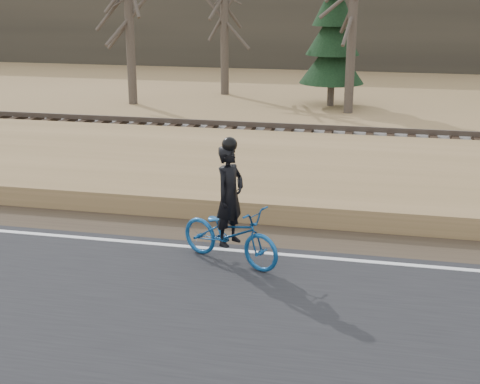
# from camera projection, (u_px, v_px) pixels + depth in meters

# --- Properties ---
(embankment) EXTENTS (120.00, 5.00, 0.44)m
(embankment) POSITION_uv_depth(u_px,v_px,m) (471.00, 194.00, 15.00)
(embankment) COLOR #9C794F
(embankment) RESTS_ON ground
(ballast) EXTENTS (120.00, 3.00, 0.45)m
(ballast) POSITION_uv_depth(u_px,v_px,m) (456.00, 154.00, 18.54)
(ballast) COLOR slate
(ballast) RESTS_ON ground
(railroad) EXTENTS (120.00, 2.40, 0.29)m
(railroad) POSITION_uv_depth(u_px,v_px,m) (457.00, 143.00, 18.45)
(railroad) COLOR black
(railroad) RESTS_ON ballast
(treeline_backdrop) EXTENTS (120.00, 4.00, 6.00)m
(treeline_backdrop) POSITION_uv_depth(u_px,v_px,m) (427.00, 16.00, 38.24)
(treeline_backdrop) COLOR #383328
(treeline_backdrop) RESTS_ON ground
(cyclist) EXTENTS (2.13, 1.45, 2.25)m
(cyclist) POSITION_uv_depth(u_px,v_px,m) (230.00, 224.00, 11.54)
(cyclist) COLOR navy
(cyclist) RESTS_ON road
(bare_tree_far_left) EXTENTS (0.36, 0.36, 7.38)m
(bare_tree_far_left) POSITION_uv_depth(u_px,v_px,m) (129.00, 12.00, 26.60)
(bare_tree_far_left) COLOR #4F4439
(bare_tree_far_left) RESTS_ON ground
(bare_tree_left) EXTENTS (0.36, 0.36, 6.83)m
(bare_tree_left) POSITION_uv_depth(u_px,v_px,m) (224.00, 16.00, 29.10)
(bare_tree_left) COLOR #4F4439
(bare_tree_left) RESTS_ON ground
(bare_tree_near_left) EXTENTS (0.36, 0.36, 6.36)m
(bare_tree_near_left) POSITION_uv_depth(u_px,v_px,m) (352.00, 28.00, 24.81)
(bare_tree_near_left) COLOR #4F4439
(bare_tree_near_left) RESTS_ON ground
(conifer) EXTENTS (2.60, 2.60, 6.11)m
(conifer) POSITION_uv_depth(u_px,v_px,m) (333.00, 33.00, 26.42)
(conifer) COLOR #4F4439
(conifer) RESTS_ON ground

